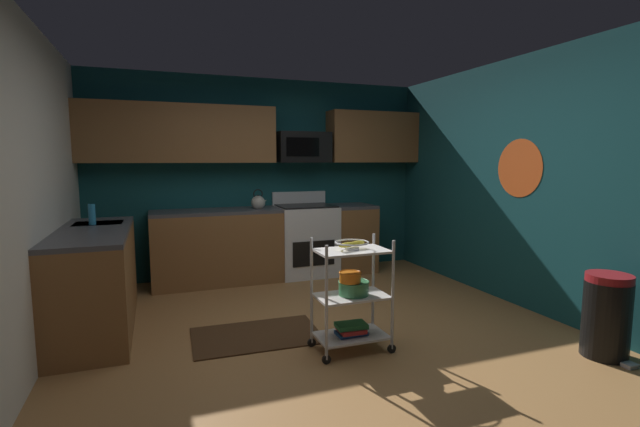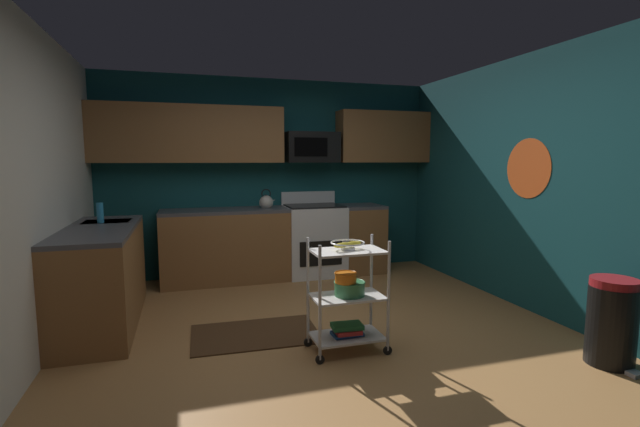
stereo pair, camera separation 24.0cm
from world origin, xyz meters
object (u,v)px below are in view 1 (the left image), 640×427
fruit_bowl (352,244)px  oven_range (306,239)px  mixing_bowl_small (350,277)px  trash_can (606,316)px  book_stack (351,329)px  microwave (303,147)px  kettle (258,202)px  rolling_cart (351,296)px  dish_soap_bottle (92,214)px  mixing_bowl_large (354,288)px

fruit_bowl → oven_range: bearing=80.1°
fruit_bowl → mixing_bowl_small: 0.26m
mixing_bowl_small → trash_can: bearing=-22.8°
trash_can → book_stack: bearing=156.3°
microwave → book_stack: (-0.42, -2.52, -1.52)m
microwave → mixing_bowl_small: microwave is taller
microwave → fruit_bowl: microwave is taller
kettle → fruit_bowl: bearing=-84.9°
rolling_cart → mixing_bowl_small: size_ratio=5.03×
dish_soap_bottle → rolling_cart: bearing=-37.4°
fruit_bowl → rolling_cart: bearing=-90.0°
oven_range → mixing_bowl_large: oven_range is taller
microwave → kettle: (-0.64, -0.11, -0.70)m
kettle → rolling_cart: bearing=-84.9°
dish_soap_bottle → oven_range: bearing=19.7°
oven_range → mixing_bowl_large: 2.45m
oven_range → fruit_bowl: bearing=-99.9°
fruit_bowl → microwave: bearing=80.5°
oven_range → rolling_cart: oven_range is taller
oven_range → mixing_bowl_large: size_ratio=4.37×
fruit_bowl → trash_can: fruit_bowl is taller
rolling_cart → dish_soap_bottle: bearing=142.6°
microwave → rolling_cart: microwave is taller
mixing_bowl_small → book_stack: size_ratio=0.71×
microwave → mixing_bowl_large: (-0.40, -2.52, -1.18)m
oven_range → rolling_cart: 2.45m
trash_can → mixing_bowl_large: bearing=156.1°
mixing_bowl_large → book_stack: size_ratio=0.98×
mixing_bowl_large → trash_can: (1.80, -0.80, -0.19)m
mixing_bowl_large → kettle: 2.47m
book_stack → mixing_bowl_large: bearing=-0.0°
microwave → dish_soap_bottle: bearing=-158.1°
oven_range → mixing_bowl_small: bearing=-100.4°
kettle → dish_soap_bottle: size_ratio=1.32×
fruit_bowl → mixing_bowl_large: 0.36m
fruit_bowl → kettle: kettle is taller
oven_range → mixing_bowl_small: size_ratio=6.04×
rolling_cart → oven_range: bearing=80.1°
mixing_bowl_small → dish_soap_bottle: bearing=141.9°
oven_range → mixing_bowl_small: 2.48m
mixing_bowl_large → book_stack: 0.34m
microwave → dish_soap_bottle: microwave is taller
oven_range → mixing_bowl_large: (-0.40, -2.42, 0.04)m
rolling_cart → fruit_bowl: rolling_cart is taller
dish_soap_bottle → fruit_bowl: bearing=-37.4°
fruit_bowl → dish_soap_bottle: bearing=142.6°
microwave → rolling_cart: bearing=-99.5°
kettle → oven_range: bearing=0.3°
trash_can → mixing_bowl_small: bearing=157.2°
microwave → book_stack: microwave is taller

